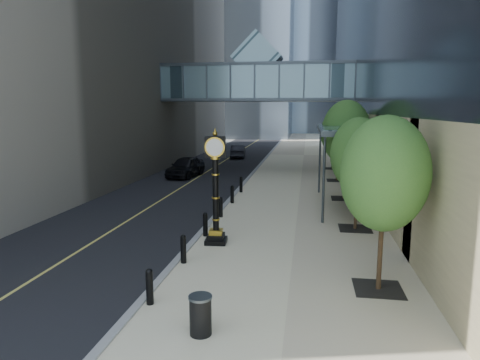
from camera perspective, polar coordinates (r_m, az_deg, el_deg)
name	(u,v)px	position (r m, az deg, el deg)	size (l,w,h in m)	color
ground	(242,333)	(10.91, 0.32, -19.71)	(320.00, 320.00, 0.00)	gray
road	(235,154)	(50.41, -0.64, 3.46)	(8.00, 180.00, 0.02)	black
sidewalk	(304,155)	(49.70, 8.50, 3.29)	(8.00, 180.00, 0.06)	beige
curb	(269,155)	(49.89, 3.90, 3.40)	(0.25, 180.00, 0.07)	gray
distant_tower_c	(285,13)	(132.44, 6.05, 21.30)	(22.00, 22.00, 65.00)	#96A9BC
skywalk	(257,80)	(37.75, 2.34, 13.13)	(17.00, 4.20, 5.80)	slate
entrance_canopy	(347,130)	(23.53, 14.10, 6.47)	(3.00, 8.00, 4.38)	#383F44
bollard_row	(214,216)	(19.48, -3.53, -4.82)	(0.20, 16.20, 0.90)	black
street_trees	(346,140)	(25.18, 14.00, 5.24)	(2.81, 28.37, 5.77)	black
street_clock	(216,196)	(16.67, -3.26, -2.10)	(0.89, 0.89, 4.41)	black
trash_bin	(201,316)	(10.57, -5.29, -17.64)	(0.52, 0.52, 0.90)	black
pedestrian	(367,197)	(21.90, 16.57, -2.21)	(0.71, 0.46, 1.94)	beige
car_near	(186,167)	(33.85, -7.26, 1.78)	(1.87, 4.66, 1.59)	black
car_far	(238,151)	(46.81, -0.25, 3.84)	(1.44, 4.14, 1.36)	black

